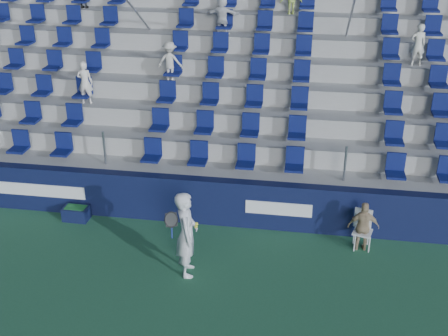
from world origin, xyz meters
name	(u,v)px	position (x,y,z in m)	size (l,w,h in m)	color
ground	(192,302)	(0.00, 0.00, 0.00)	(70.00, 70.00, 0.00)	#2A6340
sponsor_wall	(218,202)	(0.00, 3.15, 0.60)	(24.00, 0.32, 1.20)	#0F1538
grandstand	(245,82)	(0.00, 8.24, 2.14)	(24.00, 8.17, 6.63)	#9E9E99
tennis_player	(187,234)	(-0.31, 0.99, 0.98)	(0.70, 0.79, 1.95)	silver
line_judge_chair	(363,226)	(3.47, 2.65, 0.53)	(0.50, 0.51, 0.93)	white
line_judge	(363,227)	(3.47, 2.50, 0.61)	(0.71, 0.30, 1.21)	tan
ball_bin	(76,213)	(-3.58, 2.75, 0.19)	(0.64, 0.43, 0.36)	#0F1537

